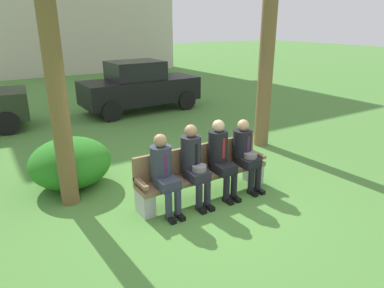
{
  "coord_description": "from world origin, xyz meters",
  "views": [
    {
      "loc": [
        -2.91,
        -4.45,
        2.9
      ],
      "look_at": [
        0.17,
        0.5,
        0.85
      ],
      "focal_mm": 32.61,
      "sensor_mm": 36.0,
      "label": 1
    }
  ],
  "objects_px": {
    "seated_man_leftmost": "(164,170)",
    "seated_man_centerright": "(221,154)",
    "seated_man_centerleft": "(194,161)",
    "parked_car_far": "(139,86)",
    "park_bench": "(202,172)",
    "seated_man_rightmost": "(246,151)",
    "shrub_near_bench": "(71,163)"
  },
  "relations": [
    {
      "from": "seated_man_centerleft",
      "to": "seated_man_centerright",
      "type": "bearing_deg",
      "value": 0.6
    },
    {
      "from": "seated_man_rightmost",
      "to": "parked_car_far",
      "type": "distance_m",
      "value": 6.46
    },
    {
      "from": "seated_man_centerleft",
      "to": "seated_man_centerright",
      "type": "height_order",
      "value": "same"
    },
    {
      "from": "park_bench",
      "to": "seated_man_centerleft",
      "type": "xyz_separation_m",
      "value": [
        -0.26,
        -0.13,
        0.3
      ]
    },
    {
      "from": "seated_man_rightmost",
      "to": "shrub_near_bench",
      "type": "relative_size",
      "value": 0.86
    },
    {
      "from": "park_bench",
      "to": "seated_man_centerright",
      "type": "bearing_deg",
      "value": -23.54
    },
    {
      "from": "seated_man_leftmost",
      "to": "seated_man_centerleft",
      "type": "bearing_deg",
      "value": 0.07
    },
    {
      "from": "seated_man_leftmost",
      "to": "shrub_near_bench",
      "type": "relative_size",
      "value": 0.87
    },
    {
      "from": "seated_man_rightmost",
      "to": "shrub_near_bench",
      "type": "height_order",
      "value": "seated_man_rightmost"
    },
    {
      "from": "park_bench",
      "to": "seated_man_rightmost",
      "type": "height_order",
      "value": "seated_man_rightmost"
    },
    {
      "from": "seated_man_centerleft",
      "to": "parked_car_far",
      "type": "xyz_separation_m",
      "value": [
        1.86,
        6.4,
        0.09
      ]
    },
    {
      "from": "park_bench",
      "to": "seated_man_centerleft",
      "type": "distance_m",
      "value": 0.42
    },
    {
      "from": "park_bench",
      "to": "seated_man_centerright",
      "type": "xyz_separation_m",
      "value": [
        0.29,
        -0.13,
        0.31
      ]
    },
    {
      "from": "seated_man_centerleft",
      "to": "seated_man_rightmost",
      "type": "xyz_separation_m",
      "value": [
        1.09,
        -0.01,
        -0.04
      ]
    },
    {
      "from": "seated_man_centerright",
      "to": "seated_man_rightmost",
      "type": "xyz_separation_m",
      "value": [
        0.55,
        -0.01,
        -0.04
      ]
    },
    {
      "from": "seated_man_rightmost",
      "to": "seated_man_centerleft",
      "type": "bearing_deg",
      "value": 179.61
    },
    {
      "from": "seated_man_leftmost",
      "to": "parked_car_far",
      "type": "height_order",
      "value": "parked_car_far"
    },
    {
      "from": "seated_man_leftmost",
      "to": "seated_man_centerright",
      "type": "distance_m",
      "value": 1.1
    },
    {
      "from": "seated_man_centerleft",
      "to": "shrub_near_bench",
      "type": "xyz_separation_m",
      "value": [
        -1.59,
        1.72,
        -0.29
      ]
    },
    {
      "from": "seated_man_leftmost",
      "to": "seated_man_centerleft",
      "type": "height_order",
      "value": "seated_man_centerleft"
    },
    {
      "from": "park_bench",
      "to": "seated_man_rightmost",
      "type": "relative_size",
      "value": 1.93
    },
    {
      "from": "park_bench",
      "to": "shrub_near_bench",
      "type": "distance_m",
      "value": 2.43
    },
    {
      "from": "seated_man_centerleft",
      "to": "seated_man_rightmost",
      "type": "height_order",
      "value": "seated_man_centerleft"
    },
    {
      "from": "shrub_near_bench",
      "to": "seated_man_centerleft",
      "type": "bearing_deg",
      "value": -47.12
    },
    {
      "from": "seated_man_centerleft",
      "to": "seated_man_centerright",
      "type": "distance_m",
      "value": 0.55
    },
    {
      "from": "seated_man_leftmost",
      "to": "parked_car_far",
      "type": "distance_m",
      "value": 6.84
    },
    {
      "from": "seated_man_centerleft",
      "to": "seated_man_centerright",
      "type": "relative_size",
      "value": 1.0
    },
    {
      "from": "seated_man_centerright",
      "to": "parked_car_far",
      "type": "bearing_deg",
      "value": 78.42
    },
    {
      "from": "seated_man_centerleft",
      "to": "shrub_near_bench",
      "type": "bearing_deg",
      "value": 132.88
    },
    {
      "from": "shrub_near_bench",
      "to": "seated_man_leftmost",
      "type": "bearing_deg",
      "value": -58.84
    },
    {
      "from": "parked_car_far",
      "to": "seated_man_centerleft",
      "type": "bearing_deg",
      "value": -106.19
    },
    {
      "from": "park_bench",
      "to": "seated_man_rightmost",
      "type": "distance_m",
      "value": 0.89
    }
  ]
}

